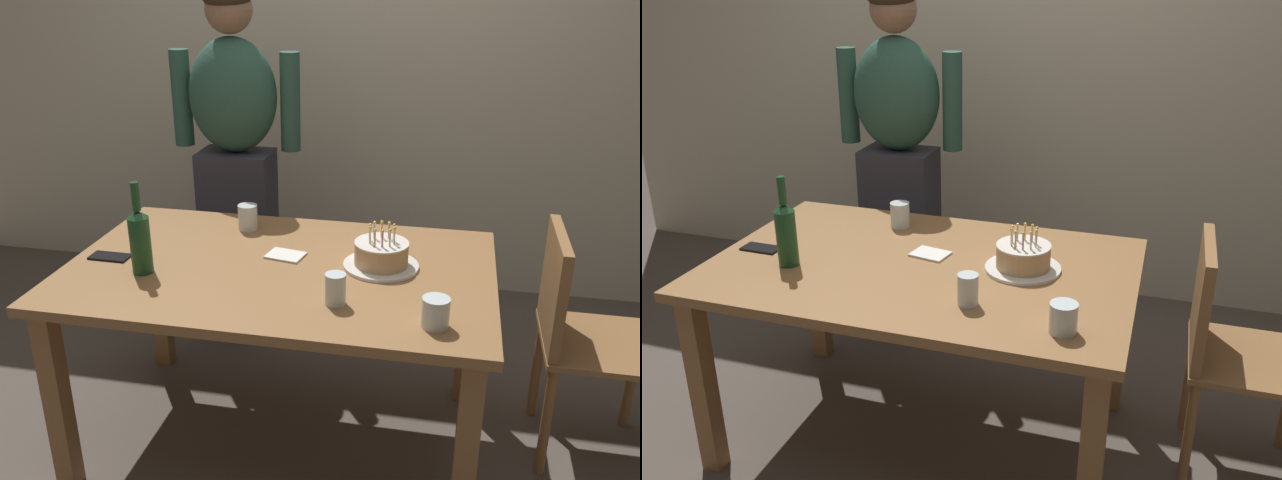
% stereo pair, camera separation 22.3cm
% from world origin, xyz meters
% --- Properties ---
extents(ground_plane, '(10.00, 10.00, 0.00)m').
position_xyz_m(ground_plane, '(0.00, 0.00, 0.00)').
color(ground_plane, '#564C44').
extents(back_wall, '(5.20, 0.10, 2.60)m').
position_xyz_m(back_wall, '(0.00, 1.55, 1.30)').
color(back_wall, beige).
rests_on(back_wall, ground_plane).
extents(dining_table, '(1.50, 0.96, 0.74)m').
position_xyz_m(dining_table, '(0.00, 0.00, 0.64)').
color(dining_table, olive).
rests_on(dining_table, ground_plane).
extents(birthday_cake, '(0.27, 0.27, 0.16)m').
position_xyz_m(birthday_cake, '(0.35, 0.06, 0.78)').
color(birthday_cake, white).
rests_on(birthday_cake, dining_table).
extents(water_glass_near, '(0.08, 0.08, 0.09)m').
position_xyz_m(water_glass_near, '(0.56, -0.32, 0.79)').
color(water_glass_near, silver).
rests_on(water_glass_near, dining_table).
extents(water_glass_far, '(0.08, 0.08, 0.10)m').
position_xyz_m(water_glass_far, '(-0.22, 0.32, 0.79)').
color(water_glass_far, silver).
rests_on(water_glass_far, dining_table).
extents(water_glass_side, '(0.07, 0.07, 0.10)m').
position_xyz_m(water_glass_side, '(0.25, -0.24, 0.79)').
color(water_glass_side, silver).
rests_on(water_glass_side, dining_table).
extents(wine_bottle, '(0.07, 0.07, 0.33)m').
position_xyz_m(wine_bottle, '(-0.45, -0.15, 0.86)').
color(wine_bottle, '#194723').
rests_on(wine_bottle, dining_table).
extents(cell_phone, '(0.15, 0.07, 0.01)m').
position_xyz_m(cell_phone, '(-0.62, -0.06, 0.74)').
color(cell_phone, black).
rests_on(cell_phone, dining_table).
extents(napkin_stack, '(0.15, 0.12, 0.01)m').
position_xyz_m(napkin_stack, '(-0.00, 0.08, 0.74)').
color(napkin_stack, white).
rests_on(napkin_stack, dining_table).
extents(person_man_bearded, '(0.61, 0.27, 1.66)m').
position_xyz_m(person_man_bearded, '(-0.43, 0.82, 0.87)').
color(person_man_bearded, '#33333D').
rests_on(person_man_bearded, ground_plane).
extents(dining_chair, '(0.42, 0.42, 0.87)m').
position_xyz_m(dining_chair, '(1.06, 0.17, 0.52)').
color(dining_chair, olive).
rests_on(dining_chair, ground_plane).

